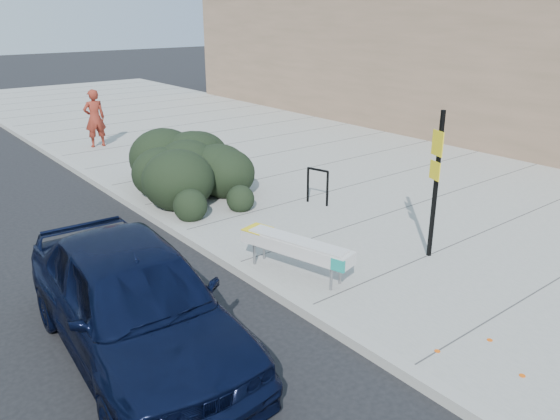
{
  "coord_description": "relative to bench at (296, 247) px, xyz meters",
  "views": [
    {
      "loc": [
        -5.02,
        -5.59,
        4.52
      ],
      "look_at": [
        0.97,
        1.91,
        1.0
      ],
      "focal_mm": 35.0,
      "sensor_mm": 36.0,
      "label": 1
    }
  ],
  "objects": [
    {
      "name": "curb_near",
      "position": [
        -0.6,
        4.0,
        -0.58
      ],
      "size": [
        0.22,
        50.0,
        0.17
      ],
      "primitive_type": "cube",
      "color": "#9E9E99",
      "rests_on": "ground"
    },
    {
      "name": "sign_post",
      "position": [
        2.45,
        -0.99,
        1.04
      ],
      "size": [
        0.15,
        0.31,
        2.76
      ],
      "rotation": [
        0.0,
        0.0,
        -0.35
      ],
      "color": "black",
      "rests_on": "sidewalk_near"
    },
    {
      "name": "bike_rack",
      "position": [
        2.79,
        2.5,
        0.01
      ],
      "size": [
        0.2,
        0.58,
        0.87
      ],
      "rotation": [
        0.0,
        0.0,
        0.27
      ],
      "color": "black",
      "rests_on": "sidewalk_near"
    },
    {
      "name": "sidewalk_near",
      "position": [
        5.0,
        4.0,
        -0.59
      ],
      "size": [
        11.2,
        50.0,
        0.15
      ],
      "primitive_type": "cube",
      "color": "gray",
      "rests_on": "ground"
    },
    {
      "name": "pedestrian",
      "position": [
        0.9,
        11.52,
        0.45
      ],
      "size": [
        0.74,
        0.52,
        1.93
      ],
      "primitive_type": "imported",
      "rotation": [
        0.0,
        0.0,
        3.06
      ],
      "color": "maroon",
      "rests_on": "sidewalk_near"
    },
    {
      "name": "sedan_navy",
      "position": [
        -3.1,
        -0.28,
        0.17
      ],
      "size": [
        2.31,
        5.03,
        1.67
      ],
      "primitive_type": "imported",
      "rotation": [
        0.0,
        0.0,
        -0.07
      ],
      "color": "black",
      "rests_on": "ground"
    },
    {
      "name": "bench",
      "position": [
        0.0,
        0.0,
        0.0
      ],
      "size": [
        0.96,
        2.22,
        0.65
      ],
      "rotation": [
        0.0,
        0.0,
        0.25
      ],
      "color": "gray",
      "rests_on": "sidewalk_near"
    },
    {
      "name": "ground",
      "position": [
        -0.6,
        -1.0,
        -0.67
      ],
      "size": [
        120.0,
        120.0,
        0.0
      ],
      "primitive_type": "plane",
      "color": "black",
      "rests_on": "ground"
    },
    {
      "name": "hedge",
      "position": [
        0.9,
        5.37,
        0.3
      ],
      "size": [
        3.48,
        4.82,
        1.63
      ],
      "primitive_type": "ellipsoid",
      "rotation": [
        0.0,
        0.0,
        -0.33
      ],
      "color": "black",
      "rests_on": "sidewalk_near"
    }
  ]
}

